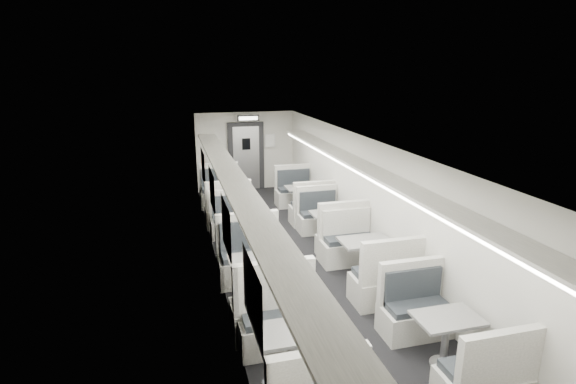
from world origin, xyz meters
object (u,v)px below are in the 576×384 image
booth_right_c (365,260)px  booth_left_d (292,357)px  booth_right_a (302,200)px  booth_right_d (445,341)px  booth_left_b (237,232)px  booth_right_b (330,227)px  exit_sign (248,118)px  booth_left_a (224,201)px  vestibule_door (246,157)px  passenger (234,196)px  booth_left_c (259,281)px

booth_right_c → booth_left_d: bearing=-130.7°
booth_right_a → booth_right_d: booth_right_a is taller
booth_left_b → booth_right_d: size_ratio=0.97×
booth_right_a → booth_right_b: size_ratio=1.05×
booth_right_c → exit_sign: 6.50m
booth_left_b → booth_left_d: size_ratio=0.91×
booth_left_a → vestibule_door: size_ratio=1.05×
booth_left_d → booth_right_d: (2.00, -0.16, -0.02)m
booth_right_a → passenger: 1.94m
booth_left_d → booth_right_a: booth_left_d is taller
booth_right_a → vestibule_door: vestibule_door is taller
passenger → booth_left_d: bearing=-73.9°
exit_sign → booth_right_b: bearing=-76.9°
booth_left_a → booth_right_b: 3.17m
booth_left_c → booth_right_d: 2.92m
booth_right_c → exit_sign: exit_sign is taller
booth_left_a → booth_right_b: (2.00, -2.46, -0.04)m
booth_left_c → passenger: passenger is taller
booth_left_a → booth_right_b: bearing=-50.9°
passenger → booth_left_b: bearing=-79.1°
vestibule_door → exit_sign: exit_sign is taller
booth_left_a → booth_right_d: (2.00, -6.79, -0.03)m
booth_left_a → booth_right_b: booth_left_a is taller
booth_left_a → passenger: passenger is taller
booth_left_a → exit_sign: size_ratio=3.54×
booth_right_b → booth_right_c: 1.85m
booth_right_b → booth_right_c: bearing=-90.0°
booth_left_b → booth_right_d: 5.01m
booth_left_b → booth_left_d: (0.00, -4.44, 0.03)m
booth_right_d → vestibule_door: (-1.00, 9.11, 0.68)m
booth_left_c → booth_right_b: 2.97m
booth_left_b → vestibule_door: vestibule_door is taller
booth_left_a → vestibule_door: bearing=66.7°
booth_left_b → booth_left_d: booth_left_d is taller
booth_left_d → booth_right_b: (2.00, 4.17, -0.03)m
booth_left_d → passenger: size_ratio=1.41×
booth_right_a → vestibule_door: bearing=110.2°
booth_left_d → booth_right_b: booth_left_d is taller
booth_right_c → vestibule_door: (-1.00, 6.63, 0.64)m
booth_left_b → exit_sign: (1.00, 4.03, 1.93)m
booth_right_d → passenger: bearing=107.3°
booth_right_c → booth_right_d: size_ratio=1.10×
booth_left_b → exit_sign: exit_sign is taller
vestibule_door → booth_right_d: bearing=-83.7°
booth_right_a → vestibule_door: (-1.00, 2.72, 0.67)m
booth_left_b → exit_sign: 4.58m
exit_sign → booth_left_b: bearing=-103.9°
booth_right_a → exit_sign: (-1.00, 2.23, 1.91)m
passenger → booth_right_d: bearing=-55.0°
booth_left_d → booth_left_a: bearing=90.0°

